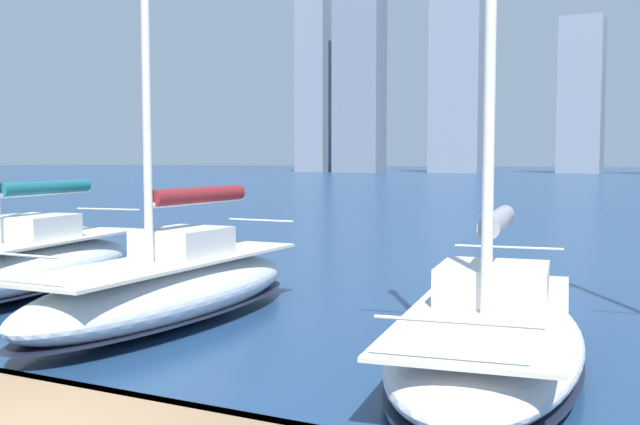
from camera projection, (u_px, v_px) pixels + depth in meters
city_skyline at (610, 86)px, 152.59m from camera, size 165.24×25.71×47.12m
sailboat_grey at (490, 333)px, 10.85m from camera, size 3.69×7.74×8.98m
sailboat_maroon at (170, 285)px, 14.17m from camera, size 2.39×7.71×10.89m
sailboat_teal at (18, 265)px, 16.89m from camera, size 3.92×8.51×10.43m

